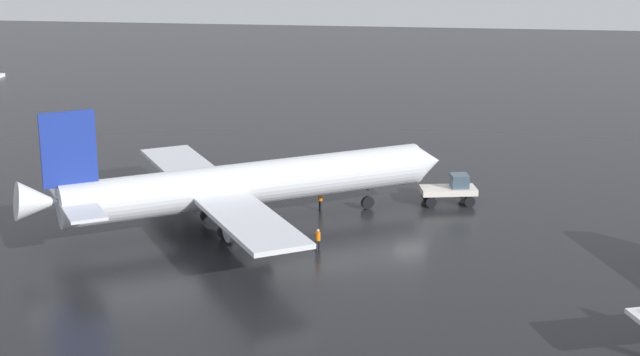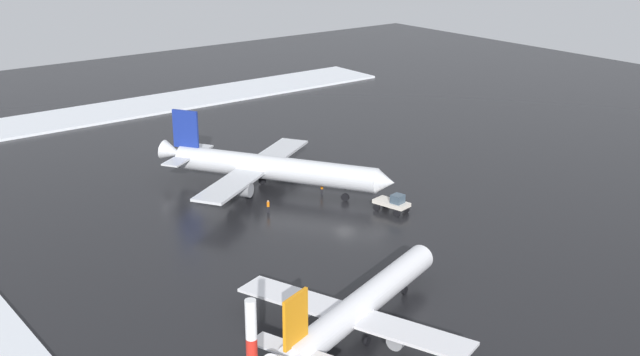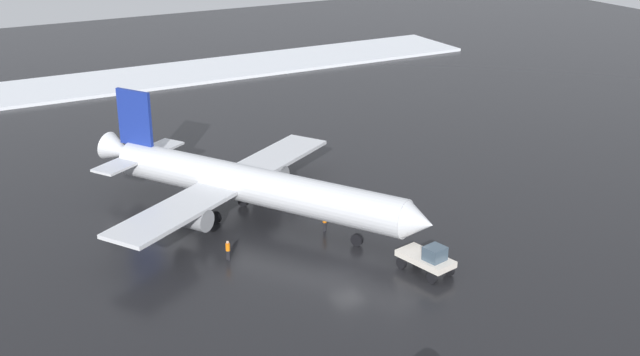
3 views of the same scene
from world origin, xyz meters
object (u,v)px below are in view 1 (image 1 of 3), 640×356
(pushback_tug, at_px, (451,189))
(ground_crew_by_nose_gear, at_px, (318,239))
(airplane_parked_portside, at_px, (240,185))
(ground_crew_mid_apron, at_px, (320,199))

(pushback_tug, distance_m, ground_crew_by_nose_gear, 16.02)
(airplane_parked_portside, height_order, ground_crew_by_nose_gear, airplane_parked_portside)
(airplane_parked_portside, bearing_deg, ground_crew_by_nose_gear, -67.01)
(ground_crew_mid_apron, bearing_deg, airplane_parked_portside, -171.28)
(pushback_tug, bearing_deg, airplane_parked_portside, -165.21)
(airplane_parked_portside, bearing_deg, ground_crew_mid_apron, 8.89)
(airplane_parked_portside, xyz_separation_m, ground_crew_by_nose_gear, (6.66, -4.75, -2.43))
(pushback_tug, height_order, ground_crew_mid_apron, pushback_tug)
(airplane_parked_portside, relative_size, pushback_tug, 6.26)
(ground_crew_mid_apron, relative_size, ground_crew_by_nose_gear, 1.00)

